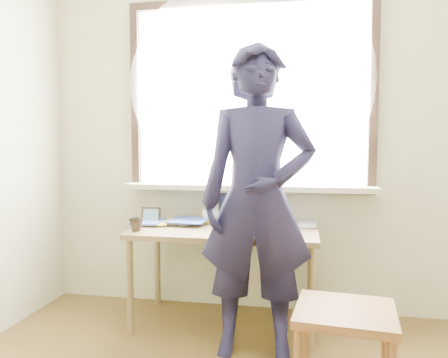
% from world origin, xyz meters
% --- Properties ---
extents(room_shell, '(3.52, 4.02, 2.61)m').
position_xyz_m(room_shell, '(-0.02, 0.20, 1.64)').
color(room_shell, beige).
rests_on(room_shell, ground).
extents(desk, '(1.25, 0.63, 0.67)m').
position_xyz_m(desk, '(-0.32, 1.63, 0.60)').
color(desk, brown).
rests_on(desk, ground).
extents(laptop, '(0.42, 0.38, 0.25)m').
position_xyz_m(laptop, '(-0.17, 1.60, 0.73)').
color(laptop, black).
rests_on(laptop, desk).
extents(mug_white, '(0.18, 0.18, 0.10)m').
position_xyz_m(mug_white, '(-0.46, 1.85, 0.72)').
color(mug_white, white).
rests_on(mug_white, desk).
extents(mug_dark, '(0.13, 0.13, 0.09)m').
position_xyz_m(mug_dark, '(-0.88, 1.44, 0.71)').
color(mug_dark, black).
rests_on(mug_dark, desk).
extents(mouse, '(0.08, 0.06, 0.03)m').
position_xyz_m(mouse, '(0.09, 1.53, 0.69)').
color(mouse, black).
rests_on(mouse, desk).
extents(desk_clutter, '(0.81, 0.48, 0.05)m').
position_xyz_m(desk_clutter, '(-0.51, 1.84, 0.70)').
color(desk_clutter, white).
rests_on(desk_clutter, desk).
extents(book_a, '(0.23, 0.29, 0.03)m').
position_xyz_m(book_a, '(-0.69, 1.80, 0.68)').
color(book_a, white).
rests_on(book_a, desk).
extents(book_b, '(0.20, 0.27, 0.02)m').
position_xyz_m(book_b, '(0.11, 1.86, 0.68)').
color(book_b, white).
rests_on(book_b, desk).
extents(picture_frame, '(0.14, 0.04, 0.11)m').
position_xyz_m(picture_frame, '(-0.88, 1.73, 0.73)').
color(picture_frame, black).
rests_on(picture_frame, desk).
extents(work_chair, '(0.50, 0.49, 0.47)m').
position_xyz_m(work_chair, '(0.41, 0.82, 0.40)').
color(work_chair, brown).
rests_on(work_chair, ground).
extents(person, '(0.69, 0.47, 1.83)m').
position_xyz_m(person, '(-0.06, 1.26, 0.91)').
color(person, black).
rests_on(person, ground).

